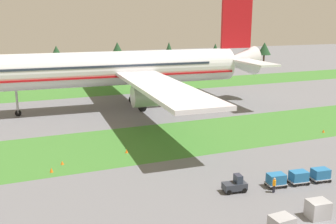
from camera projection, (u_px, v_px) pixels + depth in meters
name	position (u px, v px, depth m)	size (l,w,h in m)	color
grass_strip_near	(181.00, 137.00, 61.35)	(320.00, 17.54, 0.01)	#3D752D
grass_strip_far	(111.00, 89.00, 103.78)	(320.00, 17.54, 0.01)	#3D752D
airliner	(125.00, 68.00, 79.51)	(61.34, 75.70, 23.95)	silver
baggage_tug	(235.00, 185.00, 41.93)	(2.74, 1.60, 1.97)	#2D333D
cargo_dolly_lead	(276.00, 179.00, 43.17)	(2.36, 1.75, 1.55)	#A3A3A8
cargo_dolly_second	(299.00, 176.00, 43.90)	(2.36, 1.75, 1.55)	#A3A3A8
cargo_dolly_third	(320.00, 174.00, 44.63)	(2.36, 1.75, 1.55)	#A3A3A8
ground_crew_marshaller	(274.00, 185.00, 41.69)	(0.52, 0.36, 1.74)	black
uld_container_1	(282.00, 224.00, 33.97)	(2.00, 1.60, 1.54)	#A3A3A8
uld_container_2	(318.00, 209.00, 36.47)	(2.00, 1.60, 1.74)	#A3A3A8
taxiway_marker_0	(62.00, 163.00, 49.94)	(0.44, 0.44, 0.49)	orange
taxiway_marker_1	(323.00, 131.00, 63.96)	(0.44, 0.44, 0.52)	orange
taxiway_marker_2	(127.00, 151.00, 54.28)	(0.44, 0.44, 0.53)	orange
taxiway_marker_3	(51.00, 170.00, 47.38)	(0.44, 0.44, 0.60)	orange
distant_tree_line	(68.00, 54.00, 135.17)	(157.54, 9.61, 11.54)	#4C3823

